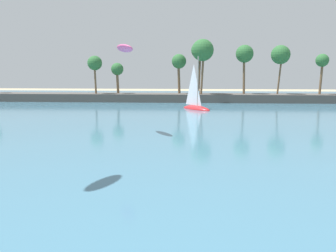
{
  "coord_description": "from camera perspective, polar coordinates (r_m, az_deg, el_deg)",
  "views": [
    {
      "loc": [
        3.4,
        0.21,
        6.9
      ],
      "look_at": [
        2.45,
        14.74,
        4.57
      ],
      "focal_mm": 37.53,
      "sensor_mm": 36.0,
      "label": 1
    }
  ],
  "objects": [
    {
      "name": "kite_aloft_high_over_bay",
      "position": [
        37.86,
        -7.07,
        12.41
      ],
      "size": [
        3.11,
        3.98,
        1.12
      ],
      "primitive_type": "ellipsoid",
      "rotation": [
        0.54,
        0.0,
        2.1
      ],
      "color": "#EA5693"
    },
    {
      "name": "sailboat_near_shore",
      "position": [
        62.11,
        4.54,
        3.55
      ],
      "size": [
        5.86,
        6.57,
        9.86
      ],
      "color": "red",
      "rests_on": "sea"
    },
    {
      "name": "sea",
      "position": [
        62.54,
        0.59,
        2.77
      ],
      "size": [
        220.0,
        109.21,
        0.06
      ],
      "primitive_type": "cube",
      "color": "teal",
      "rests_on": "ground"
    },
    {
      "name": "palm_headland",
      "position": [
        76.71,
        2.53,
        6.45
      ],
      "size": [
        92.32,
        6.63,
        13.33
      ],
      "color": "#514C47",
      "rests_on": "ground"
    }
  ]
}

